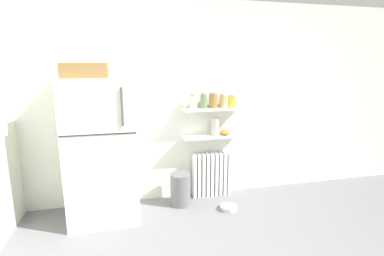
% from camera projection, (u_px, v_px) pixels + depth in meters
% --- Properties ---
extents(back_wall, '(7.04, 0.10, 2.60)m').
position_uv_depth(back_wall, '(197.00, 102.00, 3.87)').
color(back_wall, silver).
rests_on(back_wall, ground_plane).
extents(refrigerator, '(0.78, 0.71, 1.81)m').
position_uv_depth(refrigerator, '(102.00, 147.00, 3.32)').
color(refrigerator, silver).
rests_on(refrigerator, ground_plane).
extents(radiator, '(0.54, 0.12, 0.61)m').
position_uv_depth(radiator, '(212.00, 174.00, 4.00)').
color(radiator, white).
rests_on(radiator, ground_plane).
extents(wall_shelf_lower, '(0.81, 0.22, 0.02)m').
position_uv_depth(wall_shelf_lower, '(213.00, 136.00, 3.85)').
color(wall_shelf_lower, white).
extents(wall_shelf_upper, '(0.81, 0.22, 0.02)m').
position_uv_depth(wall_shelf_upper, '(213.00, 109.00, 3.78)').
color(wall_shelf_upper, white).
extents(storage_jar_0, '(0.10, 0.10, 0.19)m').
position_uv_depth(storage_jar_0, '(193.00, 102.00, 3.69)').
color(storage_jar_0, beige).
rests_on(storage_jar_0, wall_shelf_upper).
extents(storage_jar_1, '(0.08, 0.08, 0.20)m').
position_uv_depth(storage_jar_1, '(203.00, 101.00, 3.72)').
color(storage_jar_1, '#5B7F4C').
rests_on(storage_jar_1, wall_shelf_upper).
extents(storage_jar_2, '(0.11, 0.11, 0.21)m').
position_uv_depth(storage_jar_2, '(213.00, 100.00, 3.75)').
color(storage_jar_2, olive).
rests_on(storage_jar_2, wall_shelf_upper).
extents(storage_jar_3, '(0.09, 0.09, 0.18)m').
position_uv_depth(storage_jar_3, '(223.00, 101.00, 3.79)').
color(storage_jar_3, tan).
rests_on(storage_jar_3, wall_shelf_upper).
extents(storage_jar_4, '(0.12, 0.12, 0.17)m').
position_uv_depth(storage_jar_4, '(233.00, 101.00, 3.82)').
color(storage_jar_4, yellow).
rests_on(storage_jar_4, wall_shelf_upper).
extents(vase, '(0.11, 0.11, 0.24)m').
position_uv_depth(vase, '(215.00, 127.00, 3.83)').
color(vase, '#B2ADA8').
rests_on(vase, wall_shelf_lower).
extents(shelf_bowl, '(0.15, 0.15, 0.07)m').
position_uv_depth(shelf_bowl, '(225.00, 132.00, 3.88)').
color(shelf_bowl, orange).
rests_on(shelf_bowl, wall_shelf_lower).
extents(trash_bin, '(0.26, 0.26, 0.42)m').
position_uv_depth(trash_bin, '(180.00, 189.00, 3.74)').
color(trash_bin, slate).
rests_on(trash_bin, ground_plane).
extents(pet_food_bowl, '(0.21, 0.21, 0.05)m').
position_uv_depth(pet_food_bowl, '(229.00, 208.00, 3.65)').
color(pet_food_bowl, '#B7B7BC').
rests_on(pet_food_bowl, ground_plane).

